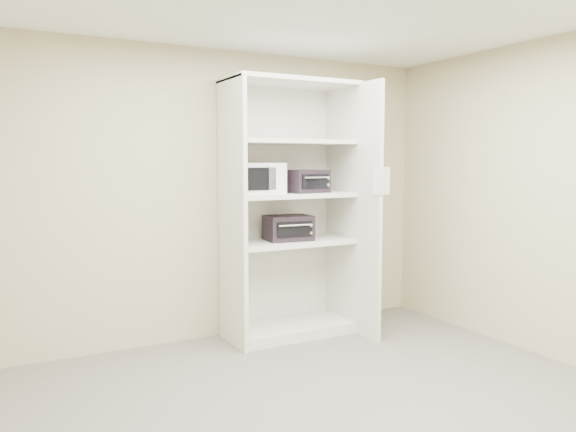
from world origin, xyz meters
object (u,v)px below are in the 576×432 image
shelving_unit (294,218)px  microwave (255,178)px  toaster_oven_lower (288,228)px  toaster_oven_upper (306,181)px

shelving_unit → microwave: (-0.38, 0.06, 0.38)m
microwave → toaster_oven_lower: bearing=-10.2°
toaster_oven_upper → toaster_oven_lower: size_ratio=0.89×
shelving_unit → microwave: 0.54m
microwave → toaster_oven_lower: 0.57m
microwave → toaster_oven_upper: (0.49, -0.09, -0.03)m
microwave → toaster_oven_lower: size_ratio=1.12×
shelving_unit → toaster_oven_lower: size_ratio=5.71×
microwave → toaster_oven_upper: size_ratio=1.25×
toaster_oven_upper → toaster_oven_lower: 0.48m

